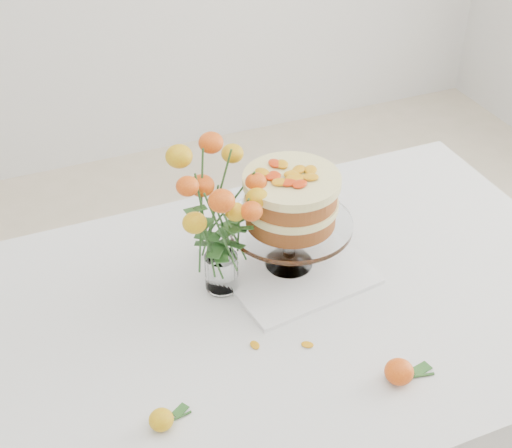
{
  "coord_description": "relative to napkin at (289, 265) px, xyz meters",
  "views": [
    {
      "loc": [
        -0.51,
        -1.04,
        1.83
      ],
      "look_at": [
        -0.04,
        0.1,
        0.91
      ],
      "focal_mm": 50.0,
      "sensor_mm": 36.0,
      "label": 1
    }
  ],
  "objects": [
    {
      "name": "table",
      "position": [
        -0.05,
        -0.1,
        -0.09
      ],
      "size": [
        1.43,
        0.93,
        0.76
      ],
      "color": "tan",
      "rests_on": "ground"
    },
    {
      "name": "napkin",
      "position": [
        0.0,
        0.0,
        0.0
      ],
      "size": [
        0.35,
        0.35,
        0.01
      ],
      "primitive_type": "cube",
      "rotation": [
        0.0,
        0.0,
        0.13
      ],
      "color": "white",
      "rests_on": "table"
    },
    {
      "name": "cake_stand",
      "position": [
        0.0,
        -0.0,
        0.17
      ],
      "size": [
        0.28,
        0.28,
        0.25
      ],
      "rotation": [
        0.0,
        0.0,
        0.24
      ],
      "color": "white",
      "rests_on": "napkin"
    },
    {
      "name": "rose_vase",
      "position": [
        -0.17,
        -0.01,
        0.21
      ],
      "size": [
        0.31,
        0.31,
        0.37
      ],
      "rotation": [
        0.0,
        0.0,
        0.35
      ],
      "color": "white",
      "rests_on": "table"
    },
    {
      "name": "loose_rose_near",
      "position": [
        -0.4,
        -0.32,
        0.01
      ],
      "size": [
        0.08,
        0.05,
        0.04
      ],
      "rotation": [
        0.0,
        0.0,
        0.15
      ],
      "color": "gold",
      "rests_on": "table"
    },
    {
      "name": "loose_rose_far",
      "position": [
        0.05,
        -0.39,
        0.02
      ],
      "size": [
        0.1,
        0.06,
        0.05
      ],
      "rotation": [
        0.0,
        0.0,
        -0.21
      ],
      "color": "#CB3B09",
      "rests_on": "table"
    },
    {
      "name": "stray_petal_a",
      "position": [
        -0.17,
        -0.2,
        -0.0
      ],
      "size": [
        0.03,
        0.02,
        0.0
      ],
      "primitive_type": "ellipsoid",
      "color": "orange",
      "rests_on": "table"
    },
    {
      "name": "stray_petal_b",
      "position": [
        -0.07,
        -0.24,
        -0.0
      ],
      "size": [
        0.03,
        0.02,
        0.0
      ],
      "primitive_type": "ellipsoid",
      "color": "orange",
      "rests_on": "table"
    }
  ]
}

